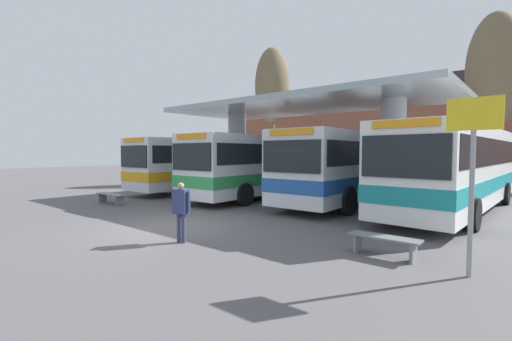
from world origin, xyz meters
name	(u,v)px	position (x,y,z in m)	size (l,w,h in m)	color
ground_plane	(169,227)	(0.00, 0.00, 0.00)	(100.00, 100.00, 0.00)	#565456
townhouse_backdrop	(413,120)	(0.00, 26.64, 5.31)	(40.00, 0.58, 9.11)	brown
station_canopy	(302,119)	(0.00, 7.81, 3.94)	(13.65, 6.22, 4.75)	silver
transit_bus_left_bay	(216,162)	(-6.83, 8.61, 1.74)	(2.85, 11.66, 3.09)	silver
transit_bus_center_bay	(264,163)	(-2.30, 7.72, 1.76)	(2.99, 10.19, 3.15)	silver
transit_bus_right_bay	(351,164)	(2.18, 8.60, 1.79)	(2.91, 10.39, 3.20)	silver
transit_bus_far_right_bay	(457,165)	(6.39, 9.15, 1.82)	(3.21, 12.11, 3.26)	white
waiting_bench_near_pillar	(384,242)	(6.29, 1.22, 0.34)	(1.55, 0.44, 0.46)	slate
waiting_bench_mid_platform	(111,196)	(-6.04, 1.22, 0.35)	(1.93, 0.44, 0.46)	slate
info_sign_platform	(473,151)	(7.96, 0.97, 2.37)	(0.90, 0.09, 3.35)	gray
pedestrian_waiting	(181,206)	(1.81, -0.94, 0.96)	(0.58, 0.32, 1.57)	#333856
poplar_tree_behind_left	(495,71)	(6.94, 15.98, 6.71)	(2.78, 2.78, 9.81)	brown
poplar_tree_behind_right	(272,87)	(-7.19, 14.94, 7.37)	(2.65, 2.65, 10.40)	brown
parked_car_street	(313,166)	(-8.08, 22.78, 0.99)	(4.25, 1.94, 2.05)	silver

